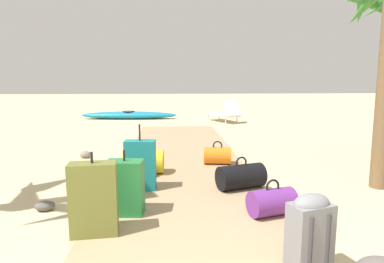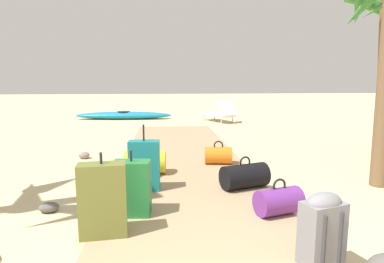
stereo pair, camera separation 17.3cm
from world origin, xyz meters
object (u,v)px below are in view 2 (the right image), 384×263
suitcase_olive (103,200)px  suitcase_green (132,188)px  duffel_bag_orange (218,155)px  duffel_bag_purple (279,201)px  lounge_chair (220,113)px  kayak (124,115)px  suitcase_teal (144,165)px  backpack_grey (323,227)px  duffel_bag_black (245,176)px  duffel_bag_yellow (145,162)px

suitcase_olive → suitcase_green: (0.22, 0.47, -0.05)m
suitcase_green → duffel_bag_orange: size_ratio=1.43×
duffel_bag_purple → duffel_bag_orange: size_ratio=1.11×
lounge_chair → kayak: bearing=161.8°
suitcase_teal → backpack_grey: size_ratio=1.48×
duffel_bag_orange → lounge_chair: lounge_chair is taller
suitcase_teal → backpack_grey: bearing=-52.3°
duffel_bag_black → suitcase_teal: bearing=178.0°
suitcase_teal → duffel_bag_yellow: suitcase_teal is taller
suitcase_green → lounge_chair: (2.39, 8.18, -0.05)m
duffel_bag_black → kayak: duffel_bag_black is taller
duffel_bag_purple → duffel_bag_black: size_ratio=0.80×
duffel_bag_yellow → suitcase_green: size_ratio=0.90×
duffel_bag_purple → kayak: (-2.72, 9.48, -0.08)m
suitcase_teal → duffel_bag_orange: size_ratio=1.77×
backpack_grey → lounge_chair: bearing=84.9°
duffel_bag_yellow → suitcase_olive: 2.05m
duffel_bag_black → lounge_chair: lounge_chair is taller
suitcase_teal → lounge_chair: bearing=72.7°
duffel_bag_yellow → lounge_chair: size_ratio=0.39×
suitcase_olive → suitcase_green: suitcase_olive is taller
suitcase_green → kayak: 9.42m
duffel_bag_purple → duffel_bag_yellow: (-1.51, 1.69, 0.03)m
duffel_bag_purple → lounge_chair: (0.83, 8.32, 0.10)m
duffel_bag_orange → lounge_chair: 6.24m
suitcase_green → duffel_bag_black: 1.61m
suitcase_teal → duffel_bag_black: size_ratio=1.26×
duffel_bag_orange → suitcase_olive: bearing=-120.9°
duffel_bag_purple → backpack_grey: 0.99m
duffel_bag_yellow → lounge_chair: 7.02m
duffel_bag_purple → duffel_bag_yellow: duffel_bag_yellow is taller
duffel_bag_yellow → lounge_chair: (2.33, 6.62, 0.07)m
suitcase_green → duffel_bag_orange: 2.41m
suitcase_green → duffel_bag_black: bearing=27.9°
suitcase_teal → lounge_chair: (2.30, 7.39, -0.08)m
backpack_grey → kayak: size_ratio=0.16×
suitcase_olive → lounge_chair: (2.61, 8.65, -0.10)m
suitcase_teal → suitcase_olive: size_ratio=1.09×
suitcase_green → duffel_bag_yellow: bearing=87.8°
suitcase_green → duffel_bag_black: (1.42, 0.75, -0.13)m
duffel_bag_yellow → lounge_chair: lounge_chair is taller
suitcase_teal → lounge_chair: size_ratio=0.53×
suitcase_teal → duffel_bag_yellow: size_ratio=1.36×
suitcase_olive → kayak: 9.86m
backpack_grey → kayak: backpack_grey is taller
suitcase_green → duffel_bag_orange: (1.28, 2.04, -0.15)m
duffel_bag_purple → suitcase_olive: suitcase_olive is taller
suitcase_olive → suitcase_green: size_ratio=1.13×
suitcase_teal → suitcase_green: suitcase_teal is taller
backpack_grey → kayak: (-2.71, 10.45, -0.24)m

